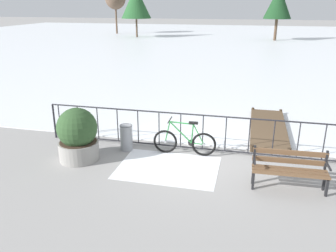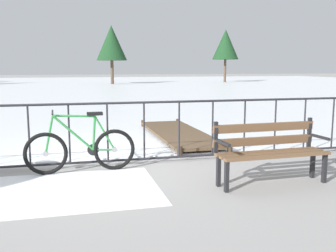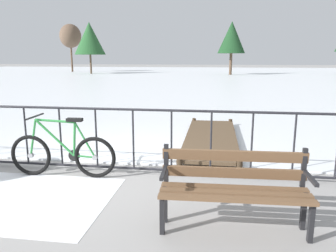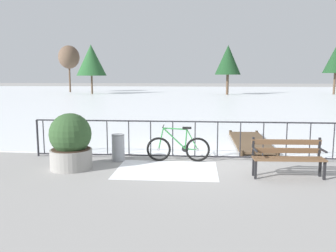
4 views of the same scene
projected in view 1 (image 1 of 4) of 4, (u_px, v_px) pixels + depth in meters
ground_plane at (202, 151)px, 9.60m from camera, size 160.00×160.00×0.00m
frozen_pond at (241, 42)px, 35.59m from camera, size 80.00×56.00×0.03m
snow_patch at (168, 167)px, 8.65m from camera, size 2.48×1.81×0.01m
railing_fence at (203, 132)px, 9.41m from camera, size 9.06×0.06×1.07m
bicycle_near_railing at (184, 142)px, 9.29m from camera, size 1.71×0.52×0.97m
park_bench at (290, 167)px, 7.56m from camera, size 1.62×0.54×0.89m
planter_with_shrub at (78, 135)px, 8.89m from camera, size 1.03×1.03×1.39m
trash_bin at (126, 137)px, 9.57m from camera, size 0.35×0.35×0.73m
wooden_dock at (268, 127)px, 11.10m from camera, size 1.10×3.75×0.20m
tree_far_west at (136, 2)px, 39.30m from camera, size 3.42×3.42×5.67m
tree_west_mid at (278, 3)px, 35.87m from camera, size 2.88×2.88×5.52m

